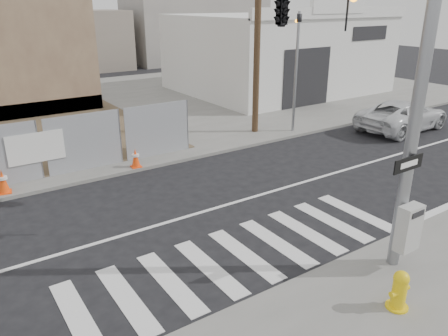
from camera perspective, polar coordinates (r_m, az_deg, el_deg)
ground at (r=12.53m, az=-4.15°, el=-6.15°), size 100.00×100.00×0.00m
sidewalk_far at (r=25.00m, az=-20.56°, el=6.57°), size 50.00×20.00×0.12m
signal_pole at (r=11.11m, az=12.48°, el=15.75°), size 0.96×5.87×7.00m
far_signal_pole at (r=19.79m, az=9.49°, el=14.24°), size 0.16×0.20×5.60m
concrete_wall_right at (r=24.44m, az=-22.78°, el=13.93°), size 5.50×1.30×8.00m
auto_shop at (r=30.07m, az=6.84°, el=14.76°), size 12.00×10.20×5.95m
utility_pole_right at (r=19.38m, az=4.45°, el=19.42°), size 1.60×0.28×10.00m
fire_hydrant at (r=9.30m, az=21.94°, el=-14.57°), size 0.51×0.48×0.82m
suv at (r=22.27m, az=22.32°, el=6.39°), size 5.12×2.56×1.39m
traffic_cone_c at (r=15.10m, az=-26.92°, el=-1.59°), size 0.45×0.45×0.77m
traffic_cone_d at (r=15.91m, az=-11.47°, el=1.28°), size 0.38×0.38×0.69m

